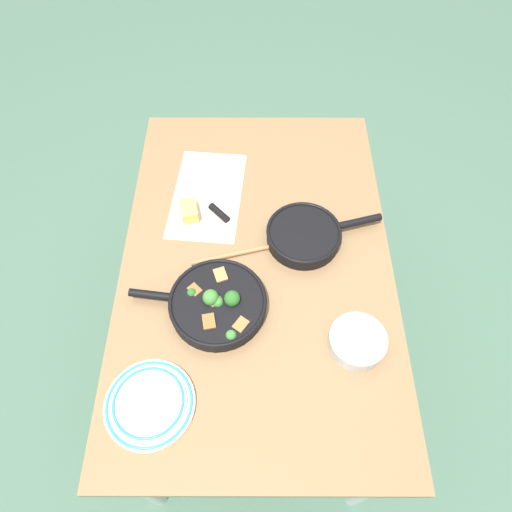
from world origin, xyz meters
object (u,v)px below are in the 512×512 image
at_px(skillet_broccoli, 216,303).
at_px(dinner_plate_stack, 149,403).
at_px(skillet_eggs, 304,235).
at_px(wooden_spoon, 264,247).
at_px(grater_knife, 211,207).
at_px(prep_bowl_steel, 356,342).
at_px(cheese_block, 189,211).

bearing_deg(skillet_broccoli, dinner_plate_stack, 67.52).
relative_size(skillet_eggs, wooden_spoon, 0.99).
bearing_deg(grater_knife, skillet_broccoli, 142.47).
bearing_deg(prep_bowl_steel, wooden_spoon, 37.88).
height_order(skillet_broccoli, grater_knife, skillet_broccoli).
height_order(skillet_eggs, cheese_block, skillet_eggs).
bearing_deg(cheese_block, skillet_eggs, -104.83).
distance_m(skillet_broccoli, prep_bowl_steel, 0.41).
relative_size(skillet_broccoli, cheese_block, 4.55).
distance_m(skillet_eggs, cheese_block, 0.39).
bearing_deg(cheese_block, skillet_broccoli, -162.36).
bearing_deg(wooden_spoon, skillet_eggs, 1.22).
bearing_deg(skillet_broccoli, skillet_eggs, -130.23).
relative_size(skillet_eggs, grater_knife, 2.00).
xyz_separation_m(skillet_broccoli, prep_bowl_steel, (-0.12, -0.39, -0.00)).
xyz_separation_m(grater_knife, prep_bowl_steel, (-0.49, -0.43, 0.02)).
height_order(skillet_eggs, grater_knife, skillet_eggs).
distance_m(cheese_block, dinner_plate_stack, 0.63).
relative_size(skillet_eggs, dinner_plate_stack, 1.58).
height_order(dinner_plate_stack, prep_bowl_steel, prep_bowl_steel).
bearing_deg(cheese_block, wooden_spoon, -118.50).
bearing_deg(skillet_eggs, dinner_plate_stack, -144.64).
bearing_deg(dinner_plate_stack, skillet_broccoli, -29.92).
bearing_deg(wooden_spoon, cheese_block, 136.93).
xyz_separation_m(grater_knife, cheese_block, (-0.03, 0.07, 0.01)).
bearing_deg(dinner_plate_stack, prep_bowl_steel, -73.32).
height_order(wooden_spoon, grater_knife, grater_knife).
height_order(cheese_block, prep_bowl_steel, prep_bowl_steel).
relative_size(skillet_broccoli, prep_bowl_steel, 2.54).
xyz_separation_m(grater_knife, dinner_plate_stack, (-0.66, 0.12, 0.00)).
distance_m(skillet_eggs, prep_bowl_steel, 0.38).
xyz_separation_m(wooden_spoon, cheese_block, (0.14, 0.25, 0.01)).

